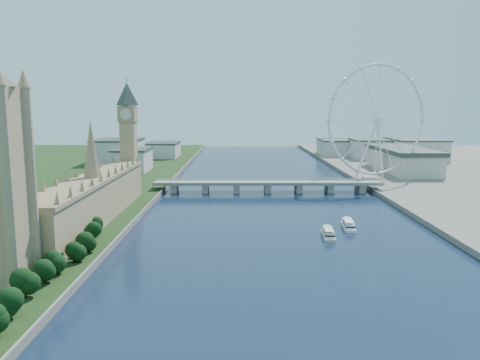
{
  "coord_description": "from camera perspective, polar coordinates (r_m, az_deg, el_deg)",
  "views": [
    {
      "loc": [
        -28.09,
        -146.73,
        79.78
      ],
      "look_at": [
        -27.01,
        210.0,
        25.28
      ],
      "focal_mm": 35.0,
      "sensor_mm": 36.0,
      "label": 1
    }
  ],
  "objects": [
    {
      "name": "london_eye",
      "position": [
        523.34,
        16.39,
        6.99
      ],
      "size": [
        113.6,
        39.12,
        124.3
      ],
      "color": "silver",
      "rests_on": "ground"
    },
    {
      "name": "parliament_range",
      "position": [
        337.72,
        -17.39,
        -2.17
      ],
      "size": [
        24.0,
        200.0,
        70.0
      ],
      "color": "tan",
      "rests_on": "ground"
    },
    {
      "name": "westminster_bridge",
      "position": [
        453.55,
        3.38,
        -0.61
      ],
      "size": [
        220.0,
        22.0,
        9.5
      ],
      "color": "gray",
      "rests_on": "ground"
    },
    {
      "name": "tour_boat_far",
      "position": [
        324.59,
        13.06,
        -5.77
      ],
      "size": [
        9.62,
        28.77,
        6.23
      ],
      "primitive_type": null,
      "rotation": [
        0.0,
        0.0,
        -0.09
      ],
      "color": "white",
      "rests_on": "ground"
    },
    {
      "name": "tour_boat_near",
      "position": [
        301.04,
        10.7,
        -6.84
      ],
      "size": [
        8.88,
        27.64,
        5.99
      ],
      "primitive_type": null,
      "rotation": [
        0.0,
        0.0,
        -0.07
      ],
      "color": "beige",
      "rests_on": "ground"
    },
    {
      "name": "ground",
      "position": [
        169.36,
        9.98,
        -19.56
      ],
      "size": [
        2000.0,
        2000.0,
        0.0
      ],
      "primitive_type": "plane",
      "color": "#173142",
      "rests_on": "ground"
    },
    {
      "name": "county_hall",
      "position": [
        616.62,
        19.06,
        0.77
      ],
      "size": [
        54.0,
        144.0,
        35.0
      ],
      "primitive_type": null,
      "color": "beige",
      "rests_on": "ground"
    },
    {
      "name": "tree_row",
      "position": [
        225.72,
        -22.65,
        -10.34
      ],
      "size": [
        8.86,
        168.86,
        20.45
      ],
      "color": "black",
      "rests_on": "ground"
    },
    {
      "name": "city_skyline",
      "position": [
        712.78,
        5.26,
        3.59
      ],
      "size": [
        505.0,
        280.0,
        32.0
      ],
      "color": "beige",
      "rests_on": "ground"
    },
    {
      "name": "big_ben",
      "position": [
        436.52,
        -13.5,
        6.71
      ],
      "size": [
        20.02,
        20.02,
        110.0
      ],
      "color": "tan",
      "rests_on": "ground"
    }
  ]
}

